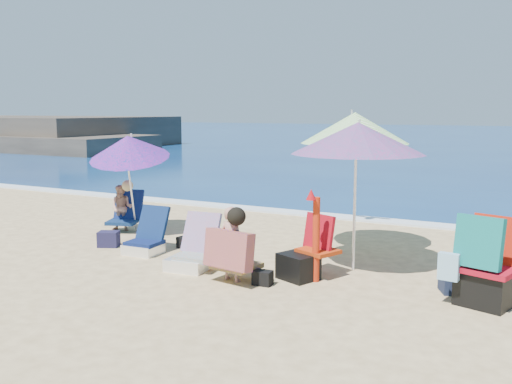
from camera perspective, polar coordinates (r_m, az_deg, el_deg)
The scene contains 19 objects.
ground at distance 7.58m, azimuth -1.54°, elevation -9.39°, with size 120.00×120.00×0.00m.
sea at distance 51.47m, azimuth 23.91°, elevation 4.97°, with size 120.00×80.00×0.12m.
foam at distance 12.15m, azimuth 10.34°, elevation -2.67°, with size 120.00×0.50×0.04m.
headland at distance 40.38m, azimuth -22.12°, elevation 5.24°, with size 20.50×11.50×2.60m.
umbrella_turquoise at distance 8.05m, azimuth 10.32°, elevation 5.40°, with size 2.13×2.13×2.17m.
umbrella_striped at distance 9.19m, azimuth 10.03°, elevation 6.43°, with size 2.29×2.29×2.31m.
umbrella_blue at distance 10.53m, azimuth -12.82°, elevation 4.49°, with size 1.90×1.94×2.00m.
furled_umbrella at distance 7.55m, azimuth 6.04°, elevation -3.97°, with size 0.19×0.25×1.28m.
chair_navy at distance 9.31m, azimuth -11.14°, elevation -4.92°, with size 0.58×0.68×0.74m.
chair_rainbow at distance 8.31m, azimuth -6.40°, elevation -6.33°, with size 0.72×0.77×0.79m.
camp_chair_left at distance 7.80m, azimuth 4.86°, elevation -6.90°, with size 0.82×0.80×0.87m.
camp_chair_right at distance 7.21m, azimuth 22.22°, elevation -7.62°, with size 0.91×0.78×1.11m.
person_center at distance 7.55m, azimuth -2.50°, elevation -5.48°, with size 0.74×0.69×1.04m.
person_left at distance 11.08m, azimuth -13.38°, elevation -1.55°, with size 0.70×0.82×0.99m.
bag_navy_a at distance 9.90m, azimuth -14.77°, elevation -4.65°, with size 0.41×0.36×0.26m.
bag_black_a at distance 9.55m, azimuth -7.21°, elevation -5.14°, with size 0.29×0.24×0.19m.
bag_tan at distance 8.48m, azimuth -3.80°, elevation -6.58°, with size 0.30×0.21×0.25m.
bag_navy_b at distance 7.66m, azimuth 19.89°, elevation -8.44°, with size 0.52×0.47×0.32m.
bag_black_b at distance 7.53m, azimuth 0.68°, elevation -8.73°, with size 0.26×0.19×0.19m.
Camera 1 is at (3.54, -6.29, 2.30)m, focal length 39.30 mm.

